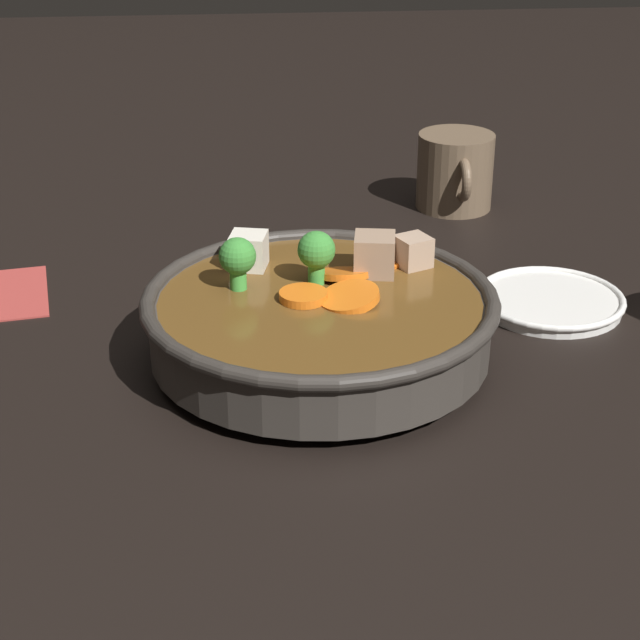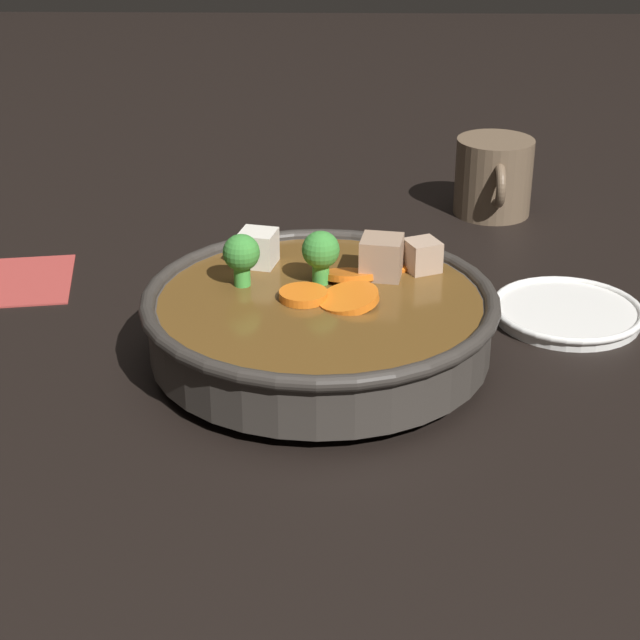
% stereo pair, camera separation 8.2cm
% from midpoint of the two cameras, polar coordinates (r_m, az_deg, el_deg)
% --- Properties ---
extents(ground_plane, '(3.00, 3.00, 0.00)m').
position_cam_midpoint_polar(ground_plane, '(0.83, -2.81, -2.32)').
color(ground_plane, black).
extents(stirfry_bowl, '(0.27, 0.27, 0.10)m').
position_cam_midpoint_polar(stirfry_bowl, '(0.82, -2.86, 0.07)').
color(stirfry_bowl, '#38332D').
rests_on(stirfry_bowl, ground_plane).
extents(side_saucer, '(0.13, 0.13, 0.01)m').
position_cam_midpoint_polar(side_saucer, '(0.93, 9.76, 0.97)').
color(side_saucer, white).
rests_on(side_saucer, ground_plane).
extents(dark_mug, '(0.10, 0.08, 0.08)m').
position_cam_midpoint_polar(dark_mug, '(1.14, 5.19, 7.86)').
color(dark_mug, brown).
rests_on(dark_mug, ground_plane).
extents(napkin, '(0.12, 0.09, 0.00)m').
position_cam_midpoint_polar(napkin, '(1.00, -18.85, 1.28)').
color(napkin, '#A33833').
rests_on(napkin, ground_plane).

